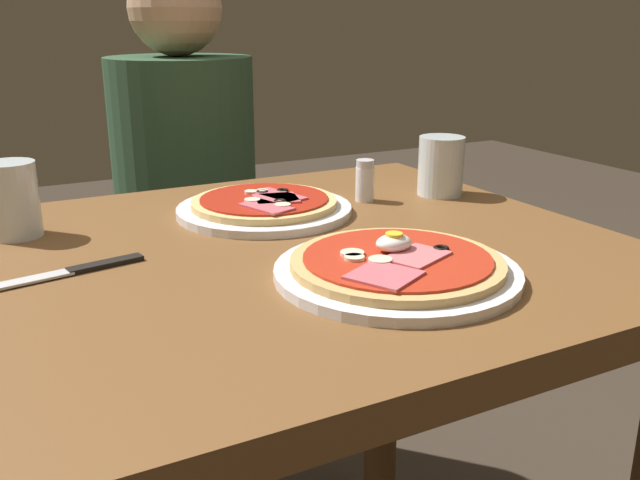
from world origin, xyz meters
TOP-DOWN VIEW (x-y plane):
  - dining_table at (0.00, 0.00)m, footprint 1.01×0.76m
  - pizza_foreground at (0.14, -0.16)m, footprint 0.28×0.28m
  - pizza_across_left at (0.11, 0.15)m, footprint 0.26×0.26m
  - water_glass_near at (0.42, 0.13)m, footprint 0.07×0.07m
  - water_glass_far at (-0.23, 0.21)m, footprint 0.07×0.07m
  - knife at (-0.18, 0.02)m, footprint 0.20×0.05m
  - salt_shaker at (0.29, 0.15)m, footprint 0.03×0.03m
  - diner_person at (0.17, 0.74)m, footprint 0.32×0.32m

SIDE VIEW (x-z plane):
  - diner_person at x=0.17m, z-range -0.03..1.15m
  - dining_table at x=0.00m, z-range 0.25..1.02m
  - knife at x=-0.18m, z-range 0.78..0.79m
  - pizza_across_left at x=0.11m, z-range 0.78..0.81m
  - pizza_foreground at x=0.14m, z-range 0.77..0.81m
  - salt_shaker at x=0.29m, z-range 0.78..0.85m
  - water_glass_near at x=0.42m, z-range 0.77..0.87m
  - water_glass_far at x=-0.23m, z-range 0.77..0.87m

